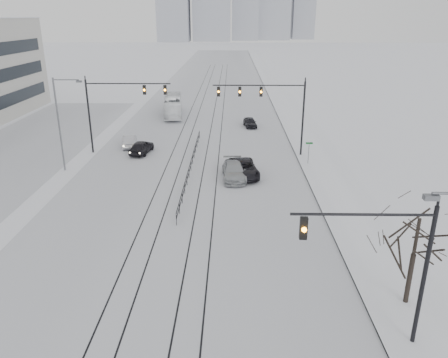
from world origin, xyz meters
The scene contains 18 objects.
road centered at (0.00, 60.00, 0.01)m, with size 22.00×260.00×0.02m, color silver.
sidewalk_east centered at (13.50, 60.00, 0.08)m, with size 5.00×260.00×0.16m, color white.
curb centered at (11.05, 60.00, 0.06)m, with size 0.10×260.00×0.12m, color gray.
parking_strip centered at (-20.00, 35.00, 0.01)m, with size 14.00×60.00×0.03m, color silver.
tram_rails centered at (0.00, 40.00, 0.02)m, with size 5.30×180.00×0.01m.
traffic_mast_near centered at (10.79, 6.00, 4.56)m, with size 6.10×0.37×7.00m.
traffic_mast_ne centered at (8.15, 34.99, 5.76)m, with size 9.60×0.37×8.00m.
traffic_mast_nw centered at (-8.52, 36.00, 5.57)m, with size 9.10×0.37×8.00m.
street_light_west centered at (-12.20, 30.00, 5.21)m, with size 2.73×0.25×9.00m.
bare_tree centered at (13.20, 9.00, 4.49)m, with size 4.40×4.40×6.10m.
median_fence centered at (0.00, 30.00, 0.53)m, with size 0.06×24.00×1.00m.
street_sign centered at (11.80, 32.00, 1.61)m, with size 0.70×0.06×2.40m.
sedan_sb_inner centered at (-5.96, 35.65, 0.73)m, with size 1.73×4.31×1.47m, color black.
sedan_sb_outer centered at (-7.87, 38.26, 0.67)m, with size 1.42×4.08×1.34m, color #ACADB4.
sedan_nb_front centered at (5.12, 28.57, 0.75)m, with size 2.48×5.39×1.50m, color black.
sedan_nb_right centered at (4.21, 27.82, 0.75)m, with size 2.09×5.14×1.49m, color #9DA1A4.
sedan_nb_far centered at (6.51, 48.18, 0.63)m, with size 1.50×3.72×1.27m, color black.
box_truck centered at (-4.90, 55.18, 1.49)m, with size 2.51×10.73×2.99m, color white.
Camera 1 is at (3.94, -10.46, 14.30)m, focal length 35.00 mm.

